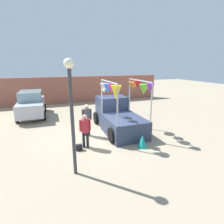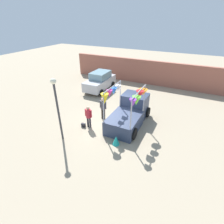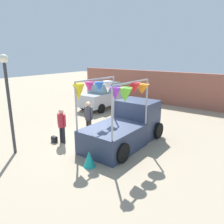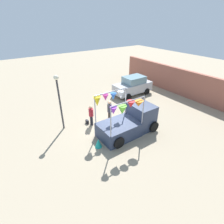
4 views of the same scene
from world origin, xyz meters
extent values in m
plane|color=gray|center=(0.00, 0.00, 0.00)|extent=(60.00, 60.00, 0.00)
cube|color=#2D3851|center=(1.18, -0.21, 0.50)|extent=(1.90, 2.60, 1.00)
cube|color=#2D3851|center=(1.18, 1.79, 0.90)|extent=(1.80, 1.40, 1.80)
cube|color=#8CB2C6|center=(1.18, 1.79, 1.35)|extent=(1.76, 1.37, 0.60)
cylinder|color=black|center=(0.23, 2.14, 0.38)|extent=(0.22, 0.76, 0.76)
cylinder|color=black|center=(2.13, 2.14, 0.38)|extent=(0.22, 0.76, 0.76)
cylinder|color=black|center=(0.23, -0.91, 0.38)|extent=(0.22, 0.76, 0.76)
cylinder|color=black|center=(2.13, -0.91, 0.38)|extent=(0.22, 0.76, 0.76)
cylinder|color=#A5A5AD|center=(0.31, 1.01, 1.96)|extent=(0.07, 0.07, 1.93)
cylinder|color=#A5A5AD|center=(2.05, 1.01, 1.96)|extent=(0.07, 0.07, 1.93)
cylinder|color=#A5A5AD|center=(0.31, -1.43, 1.96)|extent=(0.07, 0.07, 1.93)
cylinder|color=#A5A5AD|center=(2.05, -1.43, 1.96)|extent=(0.07, 0.07, 1.93)
cylinder|color=#A5A5AD|center=(0.31, -0.21, 2.93)|extent=(0.07, 2.44, 0.07)
cylinder|color=#A5A5AD|center=(2.05, -0.21, 2.93)|extent=(0.07, 2.44, 0.07)
cone|color=yellow|center=(0.31, -1.26, 2.54)|extent=(0.67, 0.67, 0.65)
cone|color=purple|center=(2.05, -1.26, 2.65)|extent=(0.55, 0.55, 0.44)
cone|color=#D83399|center=(0.31, -0.65, 2.64)|extent=(0.55, 0.55, 0.43)
cone|color=#66CC33|center=(2.05, -0.65, 2.52)|extent=(0.72, 0.72, 0.54)
cone|color=blue|center=(0.31, -0.04, 2.57)|extent=(0.48, 0.48, 0.46)
cone|color=red|center=(2.05, -0.04, 2.70)|extent=(0.59, 0.59, 0.41)
cone|color=white|center=(0.31, 0.57, 2.52)|extent=(0.57, 0.57, 0.52)
cone|color=orange|center=(2.05, 0.57, 2.58)|extent=(0.83, 0.83, 0.40)
cube|color=#B7B7BC|center=(-3.83, 5.28, 0.77)|extent=(1.70, 4.00, 0.90)
cube|color=#72939E|center=(-3.83, 5.43, 1.55)|extent=(1.50, 2.10, 0.66)
cylinder|color=black|center=(-4.68, 6.53, 0.32)|extent=(0.18, 0.64, 0.64)
cylinder|color=black|center=(-2.98, 6.53, 0.32)|extent=(0.18, 0.64, 0.64)
cylinder|color=black|center=(-4.68, 4.03, 0.32)|extent=(0.18, 0.64, 0.64)
cylinder|color=black|center=(-2.98, 4.03, 0.32)|extent=(0.18, 0.64, 0.64)
cylinder|color=black|center=(-1.19, -1.01, 0.38)|extent=(0.13, 0.13, 0.76)
cylinder|color=black|center=(-1.01, -1.01, 0.38)|extent=(0.13, 0.13, 0.76)
cylinder|color=#B22633|center=(-1.10, -1.01, 1.06)|extent=(0.34, 0.34, 0.60)
sphere|color=tan|center=(-1.10, -1.01, 1.48)|extent=(0.23, 0.23, 0.23)
cylinder|color=#B22633|center=(-1.32, -1.01, 1.09)|extent=(0.09, 0.09, 0.54)
cylinder|color=#B22633|center=(-0.88, -1.01, 1.09)|extent=(0.09, 0.09, 0.54)
cylinder|color=#2D2823|center=(-0.83, 0.36, 0.41)|extent=(0.13, 0.13, 0.83)
cylinder|color=#2D2823|center=(-0.65, 0.36, 0.41)|extent=(0.13, 0.13, 0.83)
cylinder|color=#3F3F47|center=(-0.74, 0.36, 1.16)|extent=(0.34, 0.34, 0.66)
sphere|color=tan|center=(-0.74, 0.36, 1.61)|extent=(0.25, 0.25, 0.25)
cylinder|color=#3F3F47|center=(-0.96, 0.36, 1.19)|extent=(0.09, 0.09, 0.59)
cylinder|color=#3F3F47|center=(-0.52, 0.36, 1.19)|extent=(0.09, 0.09, 0.59)
cube|color=black|center=(-1.45, -1.21, 0.14)|extent=(0.28, 0.16, 0.28)
cylinder|color=#333338|center=(-1.86, -2.90, 1.81)|extent=(0.12, 0.12, 3.63)
sphere|color=#F2EDCC|center=(-1.86, -2.90, 3.79)|extent=(0.32, 0.32, 0.32)
cube|color=#9E5947|center=(0.00, 9.30, 1.30)|extent=(18.00, 0.36, 2.60)
cone|color=teal|center=(1.37, -1.91, 0.30)|extent=(0.61, 0.61, 0.60)
camera|label=1|loc=(-2.47, -8.46, 3.75)|focal=28.00mm
camera|label=2|loc=(4.81, -9.42, 6.83)|focal=28.00mm
camera|label=3|loc=(6.31, -7.12, 3.96)|focal=35.00mm
camera|label=4|loc=(8.83, -6.05, 7.13)|focal=28.00mm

